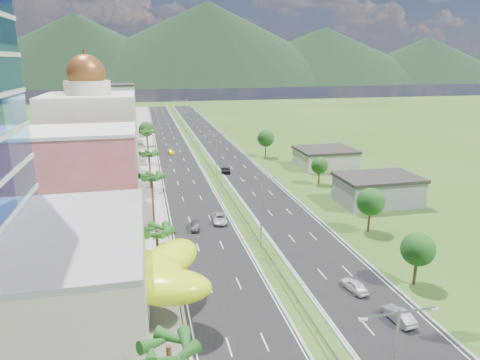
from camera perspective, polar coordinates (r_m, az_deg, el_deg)
ground at (r=57.25m, az=5.52°, el=-12.97°), size 500.00×500.00×0.00m
road_left at (r=140.53m, az=-8.96°, el=4.29°), size 11.00×260.00×0.04m
road_right at (r=142.26m, az=-2.90°, el=4.60°), size 11.00×260.00×0.04m
sidewalk_left at (r=140.25m, az=-12.84°, el=4.08°), size 7.00×260.00×0.12m
median_guardrail at (r=123.59m, az=-4.89°, el=3.14°), size 0.10×216.06×0.76m
streetlight_median_b at (r=63.28m, az=2.87°, el=-3.36°), size 6.04×0.25×11.00m
streetlight_median_c at (r=101.04m, az=-3.22°, el=3.89°), size 6.04×0.25×11.00m
streetlight_median_d at (r=144.96m, az=-6.23°, el=7.43°), size 6.04×0.25×11.00m
streetlight_median_e at (r=189.39m, az=-7.85°, el=9.31°), size 6.04×0.25×11.00m
lime_canopy at (r=49.13m, az=-16.02°, el=-12.10°), size 18.00×15.00×7.40m
pink_shophouse at (r=82.85m, az=-20.50°, el=0.80°), size 20.00×15.00×15.00m
domed_building at (r=104.47m, az=-19.15°, el=6.01°), size 20.00×20.00×28.70m
midrise_grey at (r=129.47m, az=-17.47°, el=6.38°), size 16.00×15.00×16.00m
midrise_beige at (r=151.39m, az=-16.82°, el=7.11°), size 16.00×15.00×13.00m
midrise_white at (r=173.87m, az=-16.43°, el=9.01°), size 16.00×15.00×18.00m
shed_near at (r=88.57m, az=17.86°, el=-1.40°), size 15.00×10.00×5.00m
shed_far at (r=115.30m, az=11.26°, el=2.78°), size 14.00×12.00×4.40m
palm_tree_a at (r=32.09m, az=-9.45°, el=-21.71°), size 3.60×3.60×9.10m
palm_tree_b at (r=53.58m, az=-11.05°, el=-6.92°), size 3.60×3.60×8.10m
palm_tree_c at (r=72.09m, az=-11.69°, el=0.17°), size 3.60×3.60×9.60m
palm_tree_d at (r=94.67m, az=-12.02°, el=3.25°), size 3.60×3.60×8.60m
palm_tree_e at (r=119.10m, az=-12.29°, el=6.13°), size 3.60×3.60×9.40m
leafy_tree_lfar at (r=144.22m, az=-12.38°, el=6.65°), size 4.90×4.90×8.05m
leafy_tree_ra at (r=58.00m, az=22.63°, el=-8.54°), size 4.20×4.20×6.90m
leafy_tree_rb at (r=72.70m, az=17.02°, el=-2.81°), size 4.55×4.55×7.47m
leafy_tree_rc at (r=98.29m, az=10.55°, el=1.89°), size 3.85×3.85×6.33m
leafy_tree_rd at (r=124.38m, az=3.46°, el=5.58°), size 4.90×4.90×8.05m
mountain_ridge at (r=504.11m, az=-4.13°, el=12.56°), size 860.00×140.00×90.00m
car_dark_left at (r=72.22m, az=-6.06°, el=-6.10°), size 1.73×3.99×1.28m
car_silver_mid_left at (r=74.94m, az=-2.73°, el=-5.15°), size 2.90×5.32×1.42m
car_yellow_far_left at (r=131.06m, az=-9.15°, el=3.74°), size 2.36×4.49×1.24m
car_white_near_right at (r=55.83m, az=15.00°, el=-13.41°), size 2.33×4.34×1.40m
car_silver_right at (r=51.49m, az=20.36°, el=-16.54°), size 2.06×4.55×1.45m
car_dark_far_right at (r=107.71m, az=-1.94°, el=1.36°), size 2.98×5.15×1.35m
motorcycle at (r=65.46m, az=-8.25°, el=-8.61°), size 0.80×1.88×1.17m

